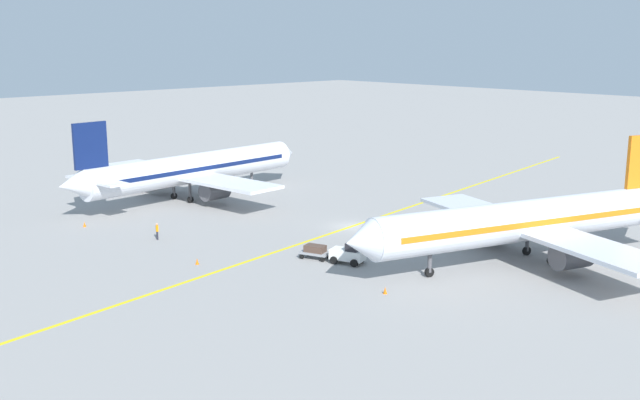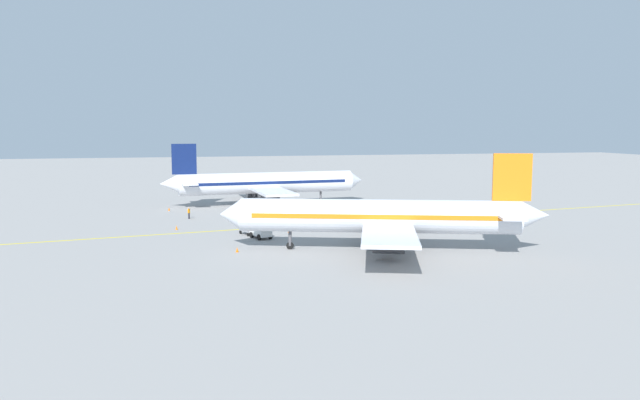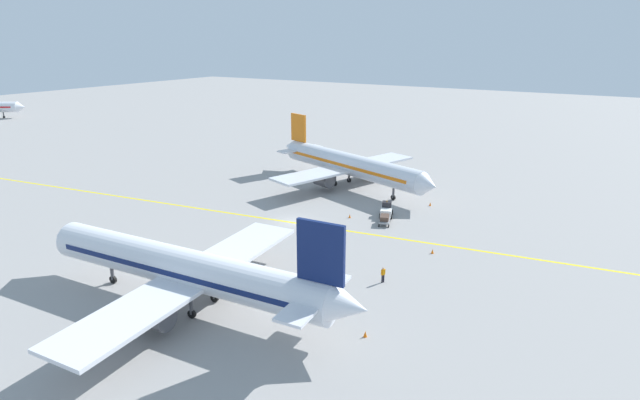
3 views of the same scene
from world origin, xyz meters
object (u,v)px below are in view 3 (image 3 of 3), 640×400
at_px(airplane_adjacent_stand, 349,165).
at_px(traffic_cone_far_edge, 430,204).
at_px(traffic_cone_by_wingtip, 350,216).
at_px(baggage_cart_trailing, 385,219).
at_px(ground_crew_worker, 383,274).
at_px(baggage_tug_white, 386,210).
at_px(airplane_at_gate, 187,269).
at_px(traffic_cone_mid_apron, 365,334).
at_px(traffic_cone_near_nose, 432,251).

relative_size(airplane_adjacent_stand, traffic_cone_far_edge, 62.88).
xyz_separation_m(airplane_adjacent_stand, traffic_cone_by_wingtip, (-13.78, -7.58, -3.43)).
bearing_deg(baggage_cart_trailing, ground_crew_worker, -156.32).
xyz_separation_m(ground_crew_worker, traffic_cone_far_edge, (26.12, 4.18, -0.63)).
distance_m(airplane_adjacent_stand, baggage_tug_white, 15.91).
height_order(airplane_at_gate, ground_crew_worker, airplane_at_gate).
height_order(traffic_cone_mid_apron, traffic_cone_far_edge, same).
distance_m(traffic_cone_near_nose, traffic_cone_far_edge, 17.63).
relative_size(baggage_tug_white, traffic_cone_by_wingtip, 6.06).
distance_m(ground_crew_worker, traffic_cone_far_edge, 26.46).
relative_size(baggage_tug_white, traffic_cone_far_edge, 6.06).
xyz_separation_m(baggage_cart_trailing, traffic_cone_far_edge, (10.66, -2.60, -0.49)).
distance_m(baggage_tug_white, traffic_cone_far_edge, 8.45).
relative_size(traffic_cone_near_nose, traffic_cone_far_edge, 1.00).
bearing_deg(traffic_cone_by_wingtip, ground_crew_worker, -142.00).
height_order(baggage_cart_trailing, traffic_cone_mid_apron, baggage_cart_trailing).
height_order(baggage_tug_white, traffic_cone_far_edge, baggage_tug_white).
relative_size(baggage_cart_trailing, traffic_cone_mid_apron, 5.31).
bearing_deg(traffic_cone_near_nose, traffic_cone_far_edge, 20.21).
height_order(airplane_at_gate, baggage_tug_white, airplane_at_gate).
relative_size(ground_crew_worker, traffic_cone_mid_apron, 3.05).
xyz_separation_m(airplane_adjacent_stand, ground_crew_worker, (-29.06, -19.52, -2.80)).
height_order(baggage_cart_trailing, traffic_cone_near_nose, baggage_cart_trailing).
xyz_separation_m(airplane_at_gate, traffic_cone_mid_apron, (3.86, -16.16, -3.43)).
relative_size(baggage_tug_white, baggage_cart_trailing, 1.14).
height_order(baggage_tug_white, baggage_cart_trailing, baggage_tug_white).
height_order(ground_crew_worker, traffic_cone_near_nose, ground_crew_worker).
distance_m(baggage_tug_white, traffic_cone_near_nose, 13.32).
height_order(baggage_tug_white, traffic_cone_mid_apron, baggage_tug_white).
xyz_separation_m(airplane_at_gate, baggage_cart_trailing, (29.03, -6.56, -2.95)).
height_order(baggage_tug_white, ground_crew_worker, baggage_tug_white).
bearing_deg(traffic_cone_near_nose, baggage_tug_white, 47.53).
bearing_deg(traffic_cone_far_edge, baggage_tug_white, 153.78).
xyz_separation_m(traffic_cone_mid_apron, traffic_cone_far_edge, (35.84, 6.99, 0.00)).
bearing_deg(traffic_cone_near_nose, traffic_cone_mid_apron, -177.34).
bearing_deg(airplane_at_gate, traffic_cone_far_edge, -13.01).
bearing_deg(traffic_cone_by_wingtip, airplane_adjacent_stand, 28.82).
xyz_separation_m(baggage_tug_white, baggage_cart_trailing, (-3.10, -1.12, -0.14)).
height_order(airplane_adjacent_stand, traffic_cone_mid_apron, airplane_adjacent_stand).
height_order(airplane_at_gate, traffic_cone_mid_apron, airplane_at_gate).
height_order(baggage_cart_trailing, traffic_cone_far_edge, baggage_cart_trailing).
bearing_deg(traffic_cone_near_nose, airplane_adjacent_stand, 47.73).
bearing_deg(traffic_cone_mid_apron, traffic_cone_near_nose, 2.66).
height_order(airplane_at_gate, traffic_cone_near_nose, airplane_at_gate).
bearing_deg(ground_crew_worker, baggage_tug_white, 23.05).
xyz_separation_m(baggage_tug_white, traffic_cone_mid_apron, (-28.28, -10.71, -0.63)).
distance_m(traffic_cone_mid_apron, traffic_cone_by_wingtip, 29.02).
height_order(airplane_adjacent_stand, traffic_cone_near_nose, airplane_adjacent_stand).
xyz_separation_m(baggage_tug_white, traffic_cone_far_edge, (7.56, -3.72, -0.63)).
distance_m(airplane_adjacent_stand, baggage_cart_trailing, 18.87).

